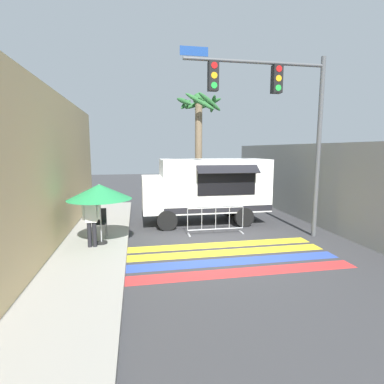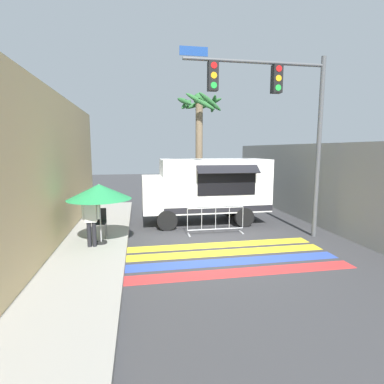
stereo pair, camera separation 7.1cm
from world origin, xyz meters
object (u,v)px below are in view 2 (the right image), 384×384
(patio_umbrella, at_px, (99,192))
(folding_chair, at_px, (100,220))
(vendor_person, at_px, (91,217))
(food_truck, at_px, (204,187))
(traffic_signal_pole, at_px, (278,106))
(barricade_front, at_px, (216,221))
(palm_tree, at_px, (199,128))

(patio_umbrella, distance_m, folding_chair, 1.31)
(vendor_person, bearing_deg, folding_chair, 89.33)
(food_truck, distance_m, traffic_signal_pole, 4.48)
(patio_umbrella, bearing_deg, barricade_front, 13.64)
(food_truck, height_order, palm_tree, palm_tree)
(vendor_person, distance_m, barricade_front, 4.49)
(traffic_signal_pole, bearing_deg, barricade_front, 153.89)
(traffic_signal_pole, xyz_separation_m, patio_umbrella, (-5.90, -0.06, -2.76))
(traffic_signal_pole, xyz_separation_m, barricade_front, (-1.87, 0.92, -4.09))
(patio_umbrella, bearing_deg, vendor_person, -131.62)
(patio_umbrella, xyz_separation_m, palm_tree, (4.39, 5.81, 2.40))
(barricade_front, height_order, palm_tree, palm_tree)
(folding_chair, bearing_deg, vendor_person, -116.63)
(traffic_signal_pole, relative_size, patio_umbrella, 3.18)
(vendor_person, relative_size, palm_tree, 0.28)
(patio_umbrella, height_order, folding_chair, patio_umbrella)
(patio_umbrella, relative_size, barricade_front, 0.92)
(food_truck, bearing_deg, vendor_person, -144.32)
(vendor_person, bearing_deg, barricade_front, 22.43)
(food_truck, relative_size, barricade_front, 2.44)
(traffic_signal_pole, relative_size, vendor_person, 3.82)
(barricade_front, bearing_deg, patio_umbrella, -166.36)
(barricade_front, distance_m, palm_tree, 6.11)
(vendor_person, bearing_deg, food_truck, 41.80)
(food_truck, distance_m, folding_chair, 4.66)
(patio_umbrella, height_order, barricade_front, patio_umbrella)
(traffic_signal_pole, distance_m, patio_umbrella, 6.52)
(folding_chair, height_order, barricade_front, folding_chair)
(food_truck, height_order, folding_chair, food_truck)
(food_truck, relative_size, traffic_signal_pole, 0.83)
(traffic_signal_pole, xyz_separation_m, palm_tree, (-1.51, 5.75, -0.36))
(traffic_signal_pole, bearing_deg, folding_chair, 173.53)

